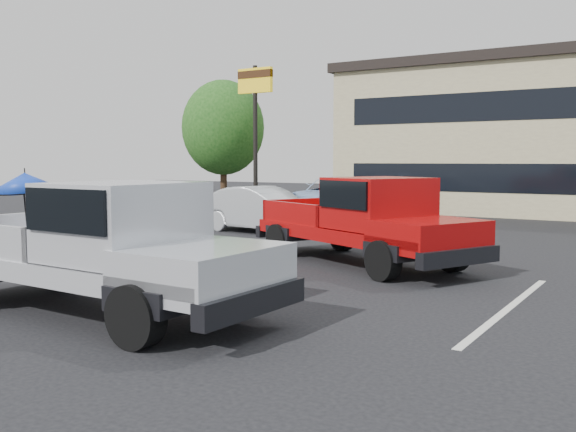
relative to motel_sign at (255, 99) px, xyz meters
name	(u,v)px	position (x,y,z in m)	size (l,w,h in m)	color
ground	(265,309)	(10.00, -14.00, -4.65)	(90.00, 90.00, 0.00)	black
stripe_left	(196,271)	(7.00, -12.00, -4.65)	(0.12, 5.00, 0.01)	silver
stripe_right	(509,308)	(13.00, -12.00, -4.65)	(0.12, 5.00, 0.01)	silver
motel_sign	(255,99)	(0.00, 0.00, 0.00)	(1.60, 0.22, 6.00)	black
tree_left	(223,128)	(-4.00, 3.00, -0.92)	(3.96, 3.96, 6.02)	#332114
silver_pickup	(112,241)	(8.44, -15.46, -3.60)	(5.74, 2.23, 2.06)	black
red_pickup	(373,218)	(9.72, -9.66, -3.65)	(5.84, 4.07, 1.83)	black
silver_sedan	(263,209)	(4.27, -5.67, -3.96)	(1.46, 4.19, 1.38)	#B3B7BB
blue_suv	(337,198)	(3.95, -0.34, -3.87)	(2.58, 5.60, 1.56)	#9AB9E6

